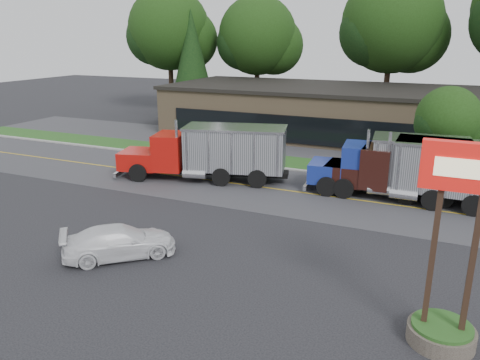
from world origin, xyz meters
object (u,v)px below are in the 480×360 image
(dump_truck_maroon, at_px, (423,169))
(rally_car, at_px, (119,242))
(bilo_sign, at_px, (449,280))
(dump_truck_red, at_px, (212,151))
(dump_truck_blue, at_px, (396,165))

(dump_truck_maroon, height_order, rally_car, dump_truck_maroon)
(bilo_sign, xyz_separation_m, dump_truck_red, (-13.42, 11.70, -0.21))
(dump_truck_red, height_order, dump_truck_blue, same)
(bilo_sign, height_order, dump_truck_red, bilo_sign)
(dump_truck_blue, height_order, rally_car, dump_truck_blue)
(dump_truck_blue, distance_m, rally_car, 15.36)
(bilo_sign, relative_size, rally_car, 1.34)
(dump_truck_red, relative_size, dump_truck_blue, 1.23)
(dump_truck_blue, bearing_deg, dump_truck_red, 1.47)
(dump_truck_red, bearing_deg, rally_car, 82.95)
(dump_truck_red, relative_size, rally_car, 2.38)
(dump_truck_blue, relative_size, rally_car, 1.94)
(dump_truck_red, xyz_separation_m, rally_car, (1.40, -10.94, -1.17))
(dump_truck_blue, height_order, dump_truck_maroon, same)
(bilo_sign, relative_size, dump_truck_red, 0.56)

